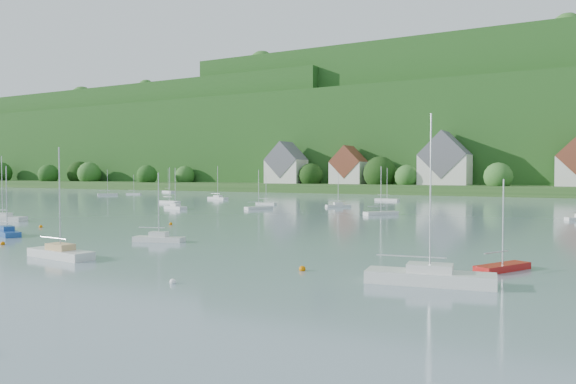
{
  "coord_description": "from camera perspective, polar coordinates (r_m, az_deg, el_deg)",
  "views": [
    {
      "loc": [
        48.16,
        -0.15,
        6.92
      ],
      "look_at": [
        7.07,
        75.0,
        4.0
      ],
      "focal_mm": 34.72,
      "sensor_mm": 36.0,
      "label": 1
    }
  ],
  "objects": [
    {
      "name": "far_shore_strip",
      "position": [
        205.93,
        15.14,
        0.38
      ],
      "size": [
        600.0,
        60.0,
        3.0
      ],
      "primitive_type": "cube",
      "color": "#24491B",
      "rests_on": "ground"
    },
    {
      "name": "forested_ridge",
      "position": [
        273.4,
        18.64,
        5.2
      ],
      "size": [
        620.0,
        181.22,
        69.89
      ],
      "color": "#153F14",
      "rests_on": "ground"
    },
    {
      "name": "village_building_0",
      "position": [
        213.71,
        -0.19,
        2.65
      ],
      "size": [
        14.0,
        10.4,
        16.0
      ],
      "color": "silver",
      "rests_on": "far_shore_strip"
    },
    {
      "name": "village_building_1",
      "position": [
        204.67,
        6.22,
        2.45
      ],
      "size": [
        12.0,
        9.36,
        14.0
      ],
      "color": "silver",
      "rests_on": "far_shore_strip"
    },
    {
      "name": "village_building_2",
      "position": [
        193.06,
        15.77,
        2.87
      ],
      "size": [
        16.0,
        11.44,
        18.0
      ],
      "color": "silver",
      "rests_on": "far_shore_strip"
    },
    {
      "name": "near_sailboat_1",
      "position": [
        69.04,
        -26.82,
        -3.65
      ],
      "size": [
        5.9,
        3.64,
        7.72
      ],
      "rotation": [
        0.0,
        0.0,
        -0.39
      ],
      "color": "#1C468E",
      "rests_on": "ground"
    },
    {
      "name": "near_sailboat_2",
      "position": [
        49.22,
        -22.28,
        -5.73
      ],
      "size": [
        6.85,
        2.6,
        9.03
      ],
      "rotation": [
        0.0,
        0.0,
        -0.11
      ],
      "color": "silver",
      "rests_on": "ground"
    },
    {
      "name": "near_sailboat_3",
      "position": [
        57.7,
        -13.09,
        -4.58
      ],
      "size": [
        5.34,
        2.8,
        6.95
      ],
      "rotation": [
        0.0,
        0.0,
        0.28
      ],
      "color": "silver",
      "rests_on": "ground"
    },
    {
      "name": "near_sailboat_4",
      "position": [
        36.04,
        14.32,
        -8.34
      ],
      "size": [
        8.09,
        3.39,
        10.6
      ],
      "rotation": [
        0.0,
        0.0,
        0.16
      ],
      "color": "silver",
      "rests_on": "ground"
    },
    {
      "name": "near_sailboat_6",
      "position": [
        90.11,
        -27.2,
        -2.36
      ],
      "size": [
        7.22,
        3.68,
        9.38
      ],
      "rotation": [
        0.0,
        0.0,
        0.26
      ],
      "color": "silver",
      "rests_on": "ground"
    },
    {
      "name": "near_sailboat_7",
      "position": [
        42.53,
        21.11,
        -7.12
      ],
      "size": [
        3.43,
        4.89,
        6.5
      ],
      "rotation": [
        0.0,
        0.0,
        1.09
      ],
      "color": "#AB1311",
      "rests_on": "ground"
    },
    {
      "name": "mooring_buoy_0",
      "position": [
        60.5,
        -27.18,
        -4.83
      ],
      "size": [
        0.43,
        0.43,
        0.43
      ],
      "primitive_type": "sphere",
      "color": "#CF6900",
      "rests_on": "ground"
    },
    {
      "name": "mooring_buoy_1",
      "position": [
        36.01,
        -11.72,
        -9.17
      ],
      "size": [
        0.4,
        0.4,
        0.4
      ],
      "primitive_type": "sphere",
      "color": "white",
      "rests_on": "ground"
    },
    {
      "name": "mooring_buoy_2",
      "position": [
        39.74,
        1.48,
        -8.07
      ],
      "size": [
        0.47,
        0.47,
        0.47
      ],
      "primitive_type": "sphere",
      "color": "#CF6900",
      "rests_on": "ground"
    },
    {
      "name": "mooring_buoy_3",
      "position": [
        76.08,
        -11.92,
        -3.31
      ],
      "size": [
        0.45,
        0.45,
        0.45
      ],
      "primitive_type": "sphere",
      "color": "#CF6900",
      "rests_on": "ground"
    },
    {
      "name": "mooring_buoy_5",
      "position": [
        77.37,
        -23.98,
        -3.35
      ],
      "size": [
        0.44,
        0.44,
        0.44
      ],
      "primitive_type": "sphere",
      "color": "#CF6900",
      "rests_on": "ground"
    },
    {
      "name": "far_sailboat_cluster",
      "position": [
        124.79,
        8.46,
        -1.08
      ],
      "size": [
        184.63,
        73.73,
        8.71
      ],
      "color": "silver",
      "rests_on": "ground"
    }
  ]
}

